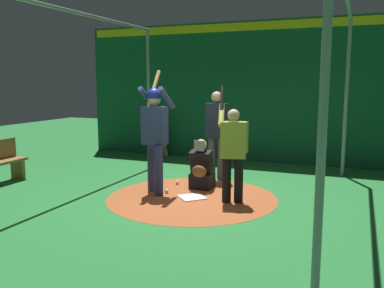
{
  "coord_description": "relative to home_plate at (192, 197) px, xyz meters",
  "views": [
    {
      "loc": [
        6.46,
        2.64,
        2.01
      ],
      "look_at": [
        0.0,
        0.0,
        0.95
      ],
      "focal_mm": 38.61,
      "sensor_mm": 36.0,
      "label": 1
    }
  ],
  "objects": [
    {
      "name": "catcher",
      "position": [
        -0.65,
        -0.07,
        0.36
      ],
      "size": [
        0.58,
        0.4,
        0.95
      ],
      "color": "black",
      "rests_on": "ground"
    },
    {
      "name": "umpire",
      "position": [
        -1.45,
        -0.05,
        1.01
      ],
      "size": [
        0.23,
        0.49,
        1.81
      ],
      "color": "#4C4C51",
      "rests_on": "ground"
    },
    {
      "name": "dirt_circle",
      "position": [
        0.0,
        0.0,
        -0.01
      ],
      "size": [
        2.96,
        2.96,
        0.01
      ],
      "primitive_type": "cylinder",
      "color": "#AD562D",
      "rests_on": "ground"
    },
    {
      "name": "home_plate",
      "position": [
        0.0,
        0.0,
        0.0
      ],
      "size": [
        0.59,
        0.59,
        0.01
      ],
      "primitive_type": "cube",
      "rotation": [
        0.0,
        0.0,
        0.79
      ],
      "color": "white",
      "rests_on": "dirt_circle"
    },
    {
      "name": "baseball_0",
      "position": [
        -0.1,
        -0.54,
        0.03
      ],
      "size": [
        0.07,
        0.07,
        0.07
      ],
      "primitive_type": "sphere",
      "color": "white",
      "rests_on": "dirt_circle"
    },
    {
      "name": "back_wall",
      "position": [
        -3.8,
        0.0,
        1.75
      ],
      "size": [
        0.23,
        9.04,
        3.5
      ],
      "color": "#145133",
      "rests_on": "ground"
    },
    {
      "name": "bat_rack",
      "position": [
        -3.56,
        -2.28,
        0.48
      ],
      "size": [
        0.82,
        0.21,
        1.05
      ],
      "color": "olive",
      "rests_on": "ground"
    },
    {
      "name": "batter",
      "position": [
        -0.04,
        -0.73,
        1.16
      ],
      "size": [
        0.68,
        0.49,
        2.22
      ],
      "color": "navy",
      "rests_on": "ground"
    },
    {
      "name": "cage_frame",
      "position": [
        0.0,
        0.0,
        2.28
      ],
      "size": [
        5.78,
        4.78,
        3.31
      ],
      "color": "gray",
      "rests_on": "ground"
    },
    {
      "name": "visitor",
      "position": [
        -0.01,
        0.72,
        0.89
      ],
      "size": [
        0.53,
        0.57,
        1.95
      ],
      "rotation": [
        0.0,
        0.0,
        0.27
      ],
      "color": "black",
      "rests_on": "ground"
    },
    {
      "name": "baseball_1",
      "position": [
        -0.76,
        -0.62,
        0.03
      ],
      "size": [
        0.07,
        0.07,
        0.07
      ],
      "primitive_type": "sphere",
      "color": "white",
      "rests_on": "dirt_circle"
    },
    {
      "name": "ground_plane",
      "position": [
        0.0,
        0.0,
        -0.01
      ],
      "size": [
        25.04,
        25.04,
        0.0
      ],
      "primitive_type": "plane",
      "color": "#287A38"
    }
  ]
}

